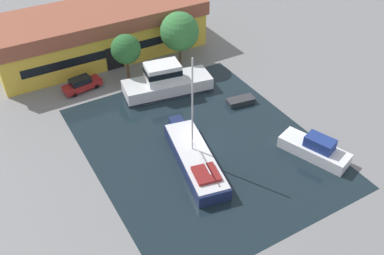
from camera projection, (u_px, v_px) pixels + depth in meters
ground_plane at (202, 145)px, 44.89m from camera, size 440.00×440.00×0.00m
water_canal at (202, 145)px, 44.88m from camera, size 22.37×27.42×0.01m
warehouse_building at (100, 32)px, 58.85m from camera, size 29.05×10.53×6.49m
quay_tree_near_building at (179, 32)px, 55.60m from camera, size 5.10×5.10×7.27m
quay_tree_by_water at (126, 49)px, 52.15m from camera, size 3.68×3.68×6.39m
parked_car at (82, 84)px, 52.73m from camera, size 4.98×2.42×1.75m
sailboat_moored at (195, 158)px, 42.27m from camera, size 5.27×12.60×11.54m
motor_cruiser at (166, 82)px, 52.17m from camera, size 11.31×5.53×3.88m
small_dinghy at (241, 101)px, 50.78m from camera, size 3.50×1.94×0.67m
cabin_boat at (315, 149)px, 43.10m from camera, size 4.69×7.51×2.41m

